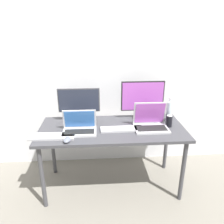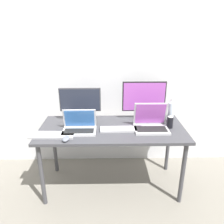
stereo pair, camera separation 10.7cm
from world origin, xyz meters
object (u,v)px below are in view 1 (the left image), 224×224
at_px(monitor_left, 79,103).
at_px(work_desk, 112,134).
at_px(keyboard_main, 52,136).
at_px(keyboard_aux, 122,129).
at_px(mouse_by_keyboard, 67,140).
at_px(soda_can_near_keyboard, 161,117).
at_px(laptop_silver, 80,127).
at_px(laptop_secondary, 151,122).
at_px(water_bottle, 169,111).
at_px(soda_can_by_laptop, 169,121).
at_px(monitor_center, 142,99).

bearing_deg(monitor_left, work_desk, -31.99).
xyz_separation_m(monitor_left, keyboard_main, (-0.24, -0.40, -0.20)).
height_order(work_desk, keyboard_aux, keyboard_aux).
relative_size(mouse_by_keyboard, soda_can_near_keyboard, 0.85).
height_order(laptop_silver, laptop_secondary, laptop_secondary).
distance_m(mouse_by_keyboard, water_bottle, 1.18).
bearing_deg(laptop_secondary, water_bottle, 32.57).
relative_size(laptop_secondary, soda_can_by_laptop, 2.77).
bearing_deg(keyboard_aux, laptop_secondary, 4.80).
bearing_deg(keyboard_main, soda_can_near_keyboard, 16.29).
xyz_separation_m(laptop_silver, keyboard_main, (-0.26, -0.11, -0.04)).
height_order(monitor_left, laptop_silver, monitor_left).
distance_m(work_desk, monitor_center, 0.54).
height_order(monitor_center, laptop_silver, monitor_center).
xyz_separation_m(monitor_center, laptop_silver, (-0.71, -0.32, -0.18)).
bearing_deg(work_desk, mouse_by_keyboard, -148.08).
height_order(laptop_silver, keyboard_main, laptop_silver).
xyz_separation_m(work_desk, laptop_silver, (-0.34, -0.07, 0.12)).
distance_m(laptop_silver, laptop_secondary, 0.75).
bearing_deg(soda_can_by_laptop, keyboard_aux, -174.03).
relative_size(keyboard_main, mouse_by_keyboard, 4.10).
bearing_deg(laptop_secondary, soda_can_by_laptop, 5.78).
height_order(mouse_by_keyboard, soda_can_by_laptop, soda_can_by_laptop).
distance_m(soda_can_near_keyboard, soda_can_by_laptop, 0.13).
bearing_deg(keyboard_aux, monitor_center, 47.89).
bearing_deg(laptop_secondary, monitor_left, 161.96).
bearing_deg(monitor_center, keyboard_aux, -130.82).
height_order(work_desk, soda_can_by_laptop, soda_can_by_laptop).
xyz_separation_m(keyboard_main, mouse_by_keyboard, (0.16, -0.09, 0.01)).
bearing_deg(soda_can_near_keyboard, water_bottle, 7.85).
relative_size(keyboard_aux, soda_can_near_keyboard, 3.49).
height_order(mouse_by_keyboard, soda_can_near_keyboard, soda_can_near_keyboard).
distance_m(monitor_center, keyboard_aux, 0.47).
bearing_deg(laptop_silver, keyboard_main, -156.99).
distance_m(laptop_secondary, keyboard_aux, 0.32).
bearing_deg(soda_can_near_keyboard, keyboard_main, -165.60).
distance_m(laptop_secondary, keyboard_main, 1.02).
bearing_deg(work_desk, laptop_secondary, -3.80).
distance_m(keyboard_aux, water_bottle, 0.60).
relative_size(laptop_secondary, keyboard_aux, 0.79).
relative_size(work_desk, monitor_center, 3.13).
bearing_deg(soda_can_near_keyboard, mouse_by_keyboard, -158.66).
bearing_deg(soda_can_by_laptop, laptop_secondary, -174.22).
xyz_separation_m(monitor_left, monitor_center, (0.72, 0.03, 0.02)).
distance_m(work_desk, laptop_secondary, 0.43).
bearing_deg(water_bottle, soda_can_near_keyboard, -172.15).
bearing_deg(laptop_secondary, keyboard_main, -171.34).
relative_size(soda_can_near_keyboard, soda_can_by_laptop, 1.00).
relative_size(laptop_secondary, keyboard_main, 0.80).
bearing_deg(keyboard_aux, soda_can_by_laptop, 4.68).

